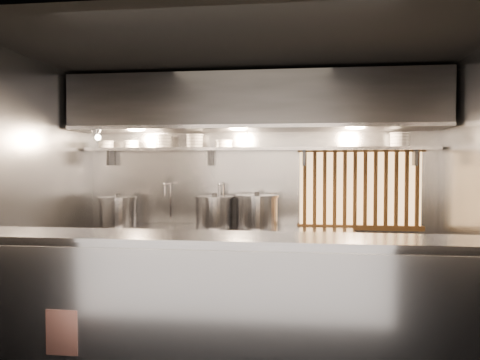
% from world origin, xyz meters
% --- Properties ---
extents(floor, '(4.50, 4.50, 0.00)m').
position_xyz_m(floor, '(0.00, 0.00, 0.00)').
color(floor, black).
rests_on(floor, ground).
extents(ceiling, '(4.50, 4.50, 0.00)m').
position_xyz_m(ceiling, '(0.00, 0.00, 2.80)').
color(ceiling, black).
rests_on(ceiling, wall_back).
extents(wall_back, '(4.50, 0.00, 4.50)m').
position_xyz_m(wall_back, '(0.00, 1.50, 1.40)').
color(wall_back, gray).
rests_on(wall_back, floor).
extents(wall_left, '(0.00, 3.00, 3.00)m').
position_xyz_m(wall_left, '(-2.25, 0.00, 1.40)').
color(wall_left, gray).
rests_on(wall_left, floor).
extents(serving_counter, '(4.50, 0.56, 1.13)m').
position_xyz_m(serving_counter, '(0.00, -0.96, 0.57)').
color(serving_counter, '#99999F').
rests_on(serving_counter, floor).
extents(cooking_bench, '(3.00, 0.70, 0.90)m').
position_xyz_m(cooking_bench, '(-0.30, 1.13, 0.45)').
color(cooking_bench, '#99999F').
rests_on(cooking_bench, floor).
extents(bowl_shelf, '(4.40, 0.34, 0.04)m').
position_xyz_m(bowl_shelf, '(0.00, 1.32, 1.88)').
color(bowl_shelf, '#99999F').
rests_on(bowl_shelf, wall_back).
extents(exhaust_hood, '(4.40, 0.81, 0.65)m').
position_xyz_m(exhaust_hood, '(0.00, 1.10, 2.42)').
color(exhaust_hood, '#2D2D30').
rests_on(exhaust_hood, ceiling).
extents(wood_screen, '(1.56, 0.09, 1.04)m').
position_xyz_m(wood_screen, '(1.30, 1.45, 1.38)').
color(wood_screen, '#FFBF72').
rests_on(wood_screen, wall_back).
extents(faucet_left, '(0.04, 0.30, 0.50)m').
position_xyz_m(faucet_left, '(-1.15, 1.37, 1.31)').
color(faucet_left, silver).
rests_on(faucet_left, wall_back).
extents(faucet_right, '(0.04, 0.30, 0.50)m').
position_xyz_m(faucet_right, '(-0.45, 1.37, 1.31)').
color(faucet_right, silver).
rests_on(faucet_right, wall_back).
extents(heat_lamp, '(0.25, 0.35, 0.20)m').
position_xyz_m(heat_lamp, '(-1.90, 0.85, 2.07)').
color(heat_lamp, '#99999F').
rests_on(heat_lamp, exhaust_hood).
extents(pendant_bulb, '(0.09, 0.09, 0.19)m').
position_xyz_m(pendant_bulb, '(-0.10, 1.20, 1.96)').
color(pendant_bulb, '#2D2D30').
rests_on(pendant_bulb, exhaust_hood).
extents(stock_pot_left, '(0.50, 0.50, 0.41)m').
position_xyz_m(stock_pot_left, '(-1.75, 1.14, 1.09)').
color(stock_pot_left, '#99999F').
rests_on(stock_pot_left, cooking_bench).
extents(stock_pot_mid, '(0.54, 0.54, 0.43)m').
position_xyz_m(stock_pot_mid, '(-0.50, 1.14, 1.10)').
color(stock_pot_mid, '#99999F').
rests_on(stock_pot_mid, cooking_bench).
extents(stock_pot_right, '(0.70, 0.70, 0.45)m').
position_xyz_m(stock_pot_right, '(0.03, 1.16, 1.11)').
color(stock_pot_right, '#99999F').
rests_on(stock_pot_right, cooking_bench).
extents(red_placard, '(0.25, 0.02, 0.35)m').
position_xyz_m(red_placard, '(-1.26, -1.22, 0.40)').
color(red_placard, '#B52513').
rests_on(red_placard, serving_counter).
extents(bowl_stack_0, '(0.21, 0.21, 0.09)m').
position_xyz_m(bowl_stack_0, '(-1.98, 1.32, 1.95)').
color(bowl_stack_0, silver).
rests_on(bowl_stack_0, bowl_shelf).
extents(bowl_stack_1, '(0.20, 0.20, 0.09)m').
position_xyz_m(bowl_stack_1, '(-1.63, 1.32, 1.95)').
color(bowl_stack_1, silver).
rests_on(bowl_stack_1, bowl_shelf).
extents(bowl_stack_2, '(0.23, 0.23, 0.17)m').
position_xyz_m(bowl_stack_2, '(-1.20, 1.32, 1.98)').
color(bowl_stack_2, silver).
rests_on(bowl_stack_2, bowl_shelf).
extents(bowl_stack_3, '(0.22, 0.22, 0.17)m').
position_xyz_m(bowl_stack_3, '(-0.79, 1.32, 1.98)').
color(bowl_stack_3, silver).
rests_on(bowl_stack_3, bowl_shelf).
extents(bowl_stack_4, '(0.23, 0.23, 0.09)m').
position_xyz_m(bowl_stack_4, '(-0.41, 1.32, 1.95)').
color(bowl_stack_4, silver).
rests_on(bowl_stack_4, bowl_shelf).
extents(bowl_stack_5, '(0.24, 0.24, 0.17)m').
position_xyz_m(bowl_stack_5, '(1.75, 1.32, 1.98)').
color(bowl_stack_5, silver).
rests_on(bowl_stack_5, bowl_shelf).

